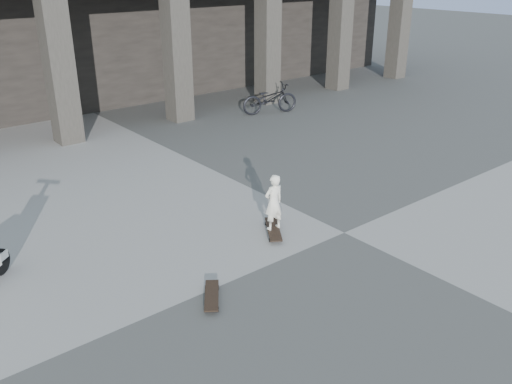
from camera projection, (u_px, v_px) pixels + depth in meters
ground at (344, 233)px, 9.89m from camera, size 90.00×90.00×0.00m
colonnade at (49, 10)px, 18.52m from camera, size 28.00×8.82×6.00m
longboard at (273, 229)px, 9.85m from camera, size 0.71×0.91×0.09m
skateboard_spare at (212, 296)px, 7.89m from camera, size 0.63×0.76×0.09m
child at (274, 202)px, 9.64m from camera, size 0.39×0.27×1.04m
bicycle at (270, 99)px, 17.49m from camera, size 1.95×1.18×0.97m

